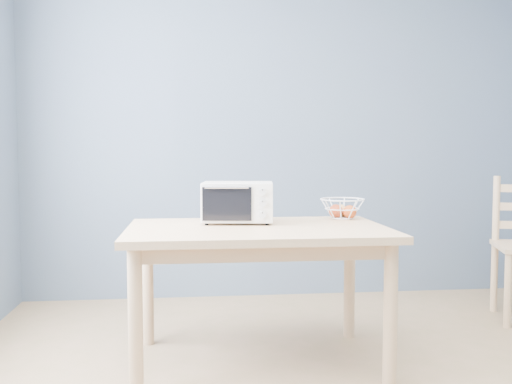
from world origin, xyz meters
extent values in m
cube|color=slate|center=(0.00, 2.25, 1.30)|extent=(4.00, 0.01, 2.60)
cube|color=#D7B181|center=(-0.33, 0.79, 0.73)|extent=(1.40, 0.90, 0.04)
cylinder|color=#D7B181|center=(-0.95, 0.42, 0.35)|extent=(0.07, 0.07, 0.71)
cylinder|color=#D7B181|center=(0.29, 0.42, 0.35)|extent=(0.07, 0.07, 0.71)
cylinder|color=#D7B181|center=(-0.95, 1.16, 0.35)|extent=(0.07, 0.07, 0.71)
cylinder|color=#D7B181|center=(0.29, 1.16, 0.35)|extent=(0.07, 0.07, 0.71)
cube|color=white|center=(-0.43, 0.97, 0.87)|extent=(0.43, 0.31, 0.22)
cube|color=black|center=(-0.48, 0.98, 0.87)|extent=(0.28, 0.26, 0.17)
cube|color=black|center=(-0.50, 0.84, 0.87)|extent=(0.27, 0.04, 0.19)
cylinder|color=silver|center=(-0.50, 0.83, 0.96)|extent=(0.24, 0.04, 0.01)
cube|color=white|center=(-0.30, 0.83, 0.87)|extent=(0.11, 0.02, 0.20)
cylinder|color=black|center=(-0.61, 0.89, 0.76)|extent=(0.02, 0.02, 0.01)
cylinder|color=black|center=(-0.27, 0.85, 0.76)|extent=(0.02, 0.02, 0.01)
cylinder|color=black|center=(-0.58, 1.09, 0.76)|extent=(0.02, 0.02, 0.01)
cylinder|color=black|center=(-0.25, 1.05, 0.76)|extent=(0.02, 0.02, 0.01)
cylinder|color=silver|center=(-0.30, 0.81, 0.94)|extent=(0.04, 0.02, 0.04)
cylinder|color=silver|center=(-0.30, 0.81, 0.87)|extent=(0.04, 0.02, 0.04)
cylinder|color=silver|center=(-0.30, 0.81, 0.81)|extent=(0.04, 0.02, 0.04)
torus|color=white|center=(0.22, 1.09, 0.87)|extent=(0.35, 0.35, 0.01)
torus|color=white|center=(0.22, 1.09, 0.81)|extent=(0.28, 0.28, 0.01)
torus|color=white|center=(0.22, 1.09, 0.76)|extent=(0.16, 0.16, 0.01)
sphere|color=red|center=(0.18, 1.10, 0.80)|extent=(0.08, 0.08, 0.08)
sphere|color=#C94A17|center=(0.26, 1.07, 0.80)|extent=(0.08, 0.08, 0.08)
sphere|color=#E5A559|center=(0.22, 1.14, 0.79)|extent=(0.08, 0.08, 0.08)
cylinder|color=#D7B181|center=(1.37, 1.22, 0.25)|extent=(0.05, 0.05, 0.49)
cylinder|color=#D7B181|center=(1.48, 1.60, 0.25)|extent=(0.05, 0.05, 0.49)
cylinder|color=#D7B181|center=(1.48, 1.60, 0.74)|extent=(0.05, 0.05, 0.49)
camera|label=1|loc=(-0.68, -2.25, 1.15)|focal=40.00mm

